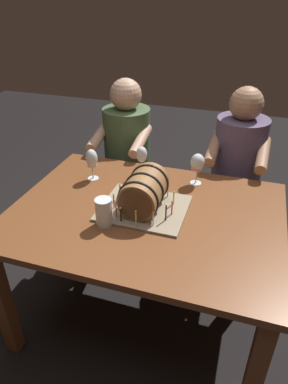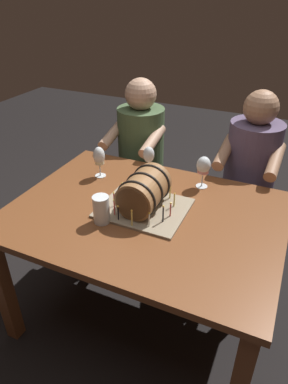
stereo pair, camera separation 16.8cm
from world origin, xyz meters
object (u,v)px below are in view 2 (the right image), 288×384
object	(u,v)px
dining_table	(145,228)
wine_glass_empty	(149,156)
person_seated_right	(246,189)
wine_glass_white	(99,157)
person_seated_left	(141,167)
wine_glass_rose	(204,166)
barrel_cake	(144,193)
beer_pint	(101,210)

from	to	relation	value
dining_table	wine_glass_empty	world-z (taller)	wine_glass_empty
dining_table	person_seated_right	world-z (taller)	person_seated_right
wine_glass_white	person_seated_left	xyz separation A→B (m)	(0.01, 0.55, -0.32)
wine_glass_rose	person_seated_right	xyz separation A→B (m)	(0.20, 0.42, -0.32)
wine_glass_white	person_seated_left	size ratio (longest dim) A/B	0.15
barrel_cake	wine_glass_white	size ratio (longest dim) A/B	2.30
wine_glass_rose	wine_glass_white	bearing A→B (deg)	-167.38
person_seated_right	barrel_cake	bearing A→B (deg)	-117.83
dining_table	wine_glass_rose	size ratio (longest dim) A/B	7.34
dining_table	wine_glass_white	bearing A→B (deg)	149.95
wine_glass_rose	person_seated_right	distance (m)	0.56
wine_glass_white	beer_pint	xyz separation A→B (m)	(0.24, -0.39, -0.06)
beer_pint	person_seated_left	bearing A→B (deg)	104.11
wine_glass_rose	beer_pint	distance (m)	0.62
barrel_cake	wine_glass_white	xyz separation A→B (m)	(-0.38, 0.21, 0.03)
dining_table	person_seated_left	xyz separation A→B (m)	(-0.39, 0.77, -0.09)
wine_glass_empty	person_seated_left	world-z (taller)	person_seated_left
barrel_cake	beer_pint	distance (m)	0.23
wine_glass_white	barrel_cake	bearing A→B (deg)	-28.89
person_seated_left	person_seated_right	bearing A→B (deg)	-0.00
wine_glass_white	person_seated_left	distance (m)	0.63
person_seated_left	dining_table	bearing A→B (deg)	-63.50
barrel_cake	wine_glass_empty	size ratio (longest dim) A/B	2.26
dining_table	wine_glass_white	size ratio (longest dim) A/B	7.25
dining_table	wine_glass_rose	bearing A→B (deg)	62.42
wine_glass_empty	beer_pint	world-z (taller)	wine_glass_empty
person_seated_left	beer_pint	bearing A→B (deg)	-75.89
wine_glass_empty	person_seated_right	size ratio (longest dim) A/B	0.16
wine_glass_rose	wine_glass_empty	xyz separation A→B (m)	(-0.32, -0.01, 0.01)
dining_table	wine_glass_empty	xyz separation A→B (m)	(-0.13, 0.34, 0.24)
person_seated_right	beer_pint	bearing A→B (deg)	-119.82
dining_table	beer_pint	distance (m)	0.28
dining_table	person_seated_left	bearing A→B (deg)	116.50
person_seated_right	wine_glass_white	bearing A→B (deg)	-144.82
beer_pint	person_seated_right	world-z (taller)	person_seated_right
wine_glass_rose	barrel_cake	bearing A→B (deg)	-120.53
wine_glass_empty	person_seated_right	xyz separation A→B (m)	(0.52, 0.43, -0.33)
dining_table	person_seated_left	distance (m)	0.87
barrel_cake	person_seated_left	bearing A→B (deg)	116.23
wine_glass_rose	person_seated_right	size ratio (longest dim) A/B	0.15
person_seated_left	barrel_cake	bearing A→B (deg)	-63.77
dining_table	person_seated_left	size ratio (longest dim) A/B	1.12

